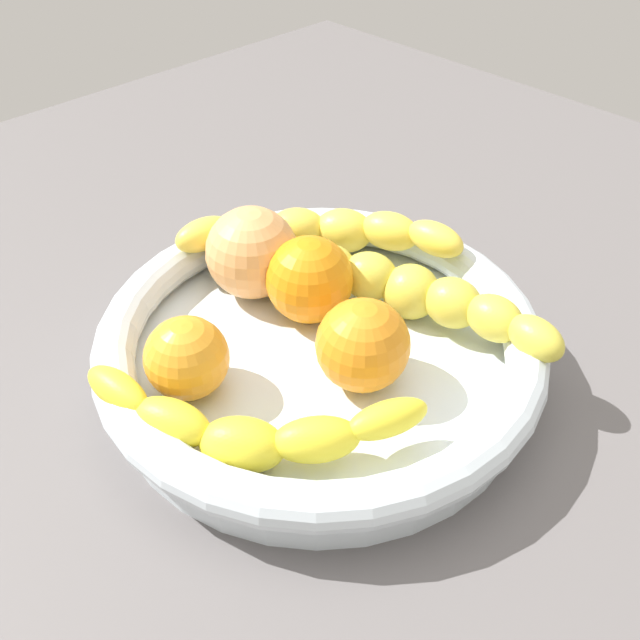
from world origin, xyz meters
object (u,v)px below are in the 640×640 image
Objects in this scene: banana_arching_top at (408,291)px; orange_mid_left at (363,345)px; banana_draped_left at (245,428)px; orange_front at (309,280)px; orange_mid_right at (187,358)px; peach_blush at (252,253)px; fruit_bowl at (320,345)px; banana_draped_right at (320,231)px.

orange_mid_left reaches higher than banana_arching_top.
banana_draped_left is 2.78× the size of orange_front.
orange_mid_right is 0.79× the size of peach_blush.
fruit_bowl is at bearing 56.51° from orange_front.
orange_mid_left is at bearing 84.37° from peach_blush.
banana_arching_top is 17.57cm from orange_mid_right.
orange_mid_right is (17.35, 4.86, -0.06)cm from banana_draped_right.
orange_mid_left is (-10.05, 0.61, 1.02)cm from banana_draped_left.
banana_draped_right is 18.01cm from orange_mid_right.
banana_arching_top is at bearing -174.79° from banana_draped_left.
fruit_bowl is at bearing 159.18° from orange_mid_right.
orange_mid_left is 12.05cm from orange_mid_right.
orange_front is 1.16× the size of orange_mid_right.
banana_draped_left reaches higher than fruit_bowl.
orange_mid_right reaches higher than banana_draped_left.
banana_draped_right is at bearing 173.73° from peach_blush.
banana_draped_left is 21.77cm from banana_draped_right.
peach_blush is (-10.55, -5.61, 0.79)cm from orange_mid_right.
orange_front is at bearing 39.71° from banana_draped_right.
orange_mid_left is at bearing 16.49° from banana_arching_top.
banana_arching_top is at bearing 86.29° from banana_draped_right.
orange_mid_left is at bearing 140.05° from orange_mid_right.
peach_blush is (-11.36, -12.73, 1.44)cm from banana_draped_left.
fruit_bowl is 8.02cm from banana_arching_top.
banana_draped_left is at bearing 83.47° from orange_mid_right.
orange_mid_right reaches higher than banana_arching_top.
banana_draped_right is 3.05× the size of orange_mid_right.
fruit_bowl is 10.84cm from banana_draped_left.
banana_arching_top is at bearing 131.28° from orange_front.
orange_mid_left is at bearing 89.81° from fruit_bowl.
fruit_bowl is at bearing -90.19° from orange_mid_left.
orange_front is 11.69cm from orange_mid_right.
banana_draped_left is 0.77× the size of banana_arching_top.
banana_draped_right is 14.98cm from orange_mid_left.
banana_arching_top is 3.29× the size of peach_blush.
orange_front is 5.58cm from peach_blush.
banana_draped_right is at bearing -140.29° from orange_front.
peach_blush reaches higher than banana_draped_right.
banana_draped_left is 14.50cm from orange_front.
orange_front is 1.03× the size of orange_mid_left.
orange_mid_right is (-0.82, -7.13, 0.65)cm from banana_draped_left.
orange_front is at bearing -123.49° from fruit_bowl.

